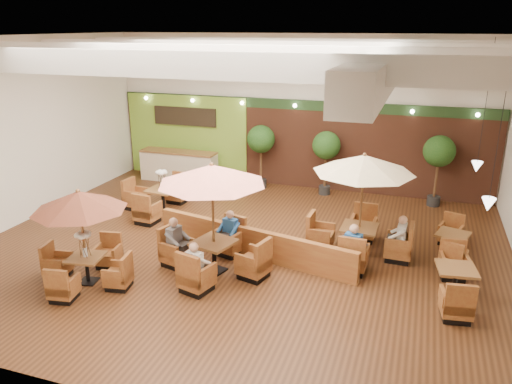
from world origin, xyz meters
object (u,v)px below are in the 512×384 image
at_px(table_4, 455,283).
at_px(diner_1, 229,228).
at_px(topiary_1, 326,148).
at_px(diner_3, 354,243).
at_px(booth_divider, 252,243).
at_px(table_0, 81,220).
at_px(table_5, 451,245).
at_px(service_counter, 179,166).
at_px(topiary_0, 261,142).
at_px(diner_2, 176,237).
at_px(topiary_2, 439,154).
at_px(table_1, 212,199).
at_px(diner_4, 400,233).
at_px(table_2, 362,187).
at_px(table_3, 156,198).
at_px(diner_0, 196,261).

bearing_deg(table_4, diner_1, 167.17).
height_order(topiary_1, diner_3, topiary_1).
xyz_separation_m(booth_divider, table_0, (-3.22, -2.50, 1.18)).
bearing_deg(topiary_1, table_5, -44.04).
height_order(service_counter, topiary_0, topiary_0).
relative_size(table_5, diner_1, 3.16).
bearing_deg(diner_2, topiary_2, 146.05).
bearing_deg(table_1, topiary_2, 67.67).
xyz_separation_m(diner_3, diner_4, (1.01, 1.01, -0.01)).
relative_size(table_1, diner_4, 3.69).
height_order(booth_divider, table_4, table_4).
xyz_separation_m(table_1, topiary_1, (1.40, 6.71, -0.18)).
height_order(topiary_0, diner_4, topiary_0).
xyz_separation_m(table_4, topiary_2, (-0.43, 6.13, 1.43)).
xyz_separation_m(topiary_2, diner_4, (-0.87, -4.63, -1.03)).
relative_size(table_2, diner_1, 3.67).
bearing_deg(diner_1, booth_divider, -161.79).
xyz_separation_m(booth_divider, diner_1, (-0.61, -0.03, 0.34)).
xyz_separation_m(table_3, topiary_0, (2.44, 3.46, 1.29)).
height_order(topiary_2, diner_1, topiary_2).
relative_size(table_4, topiary_0, 1.07).
height_order(booth_divider, table_5, table_5).
bearing_deg(diner_0, topiary_0, 110.85).
relative_size(topiary_1, diner_3, 2.81).
distance_m(table_3, diner_4, 7.77).
height_order(table_5, diner_1, diner_1).
height_order(table_0, table_1, table_1).
bearing_deg(topiary_0, table_3, -125.24).
xyz_separation_m(table_3, table_5, (8.98, -0.54, -0.13)).
bearing_deg(table_2, topiary_2, 69.23).
bearing_deg(booth_divider, table_1, -108.51).
bearing_deg(topiary_2, topiary_1, 180.00).
distance_m(topiary_1, diner_3, 6.01).
distance_m(table_3, diner_2, 4.07).
bearing_deg(table_5, diner_4, -137.17).
distance_m(table_2, table_3, 6.91).
distance_m(table_2, diner_0, 4.61).
xyz_separation_m(table_0, diner_4, (6.85, 3.53, -0.84)).
height_order(diner_1, diner_4, diner_4).
relative_size(booth_divider, diner_3, 7.14).
distance_m(table_0, table_2, 6.82).
bearing_deg(diner_3, diner_4, 55.77).
bearing_deg(topiary_2, diner_0, -123.45).
relative_size(table_2, diner_3, 3.41).
relative_size(service_counter, diner_2, 3.70).
xyz_separation_m(table_4, table_5, (0.00, 2.13, -0.03)).
bearing_deg(diner_1, diner_2, 60.67).
bearing_deg(table_1, diner_4, 41.05).
relative_size(table_0, topiary_0, 0.99).
distance_m(table_1, topiary_1, 6.86).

